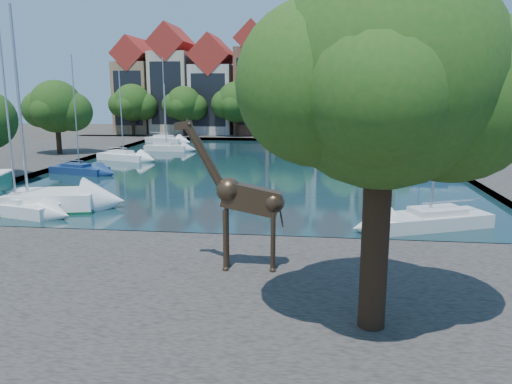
{
  "coord_description": "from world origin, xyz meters",
  "views": [
    {
      "loc": [
        5.73,
        -23.13,
        7.47
      ],
      "look_at": [
        3.19,
        -2.0,
        3.04
      ],
      "focal_mm": 35.0,
      "sensor_mm": 36.0,
      "label": 1
    }
  ],
  "objects_px": {
    "giraffe_statue": "(243,198)",
    "motorsailer": "(1,196)",
    "sailboat_left_a": "(16,205)",
    "sailboat_right_a": "(431,217)",
    "plane_tree": "(388,81)"
  },
  "relations": [
    {
      "from": "plane_tree",
      "to": "sailboat_left_a",
      "type": "bearing_deg",
      "value": 146.45
    },
    {
      "from": "sailboat_left_a",
      "to": "sailboat_right_a",
      "type": "relative_size",
      "value": 1.06
    },
    {
      "from": "plane_tree",
      "to": "motorsailer",
      "type": "distance_m",
      "value": 25.84
    },
    {
      "from": "sailboat_right_a",
      "to": "motorsailer",
      "type": "bearing_deg",
      "value": 178.72
    },
    {
      "from": "plane_tree",
      "to": "motorsailer",
      "type": "relative_size",
      "value": 0.87
    },
    {
      "from": "plane_tree",
      "to": "sailboat_right_a",
      "type": "bearing_deg",
      "value": 71.34
    },
    {
      "from": "giraffe_statue",
      "to": "sailboat_left_a",
      "type": "xyz_separation_m",
      "value": [
        -14.99,
        8.66,
        -2.69
      ]
    },
    {
      "from": "motorsailer",
      "to": "sailboat_left_a",
      "type": "height_order",
      "value": "motorsailer"
    },
    {
      "from": "plane_tree",
      "to": "sailboat_left_a",
      "type": "xyz_separation_m",
      "value": [
        -19.62,
        13.01,
        -7.01
      ]
    },
    {
      "from": "motorsailer",
      "to": "sailboat_left_a",
      "type": "xyz_separation_m",
      "value": [
        1.34,
        -0.57,
        -0.36
      ]
    },
    {
      "from": "motorsailer",
      "to": "sailboat_right_a",
      "type": "relative_size",
      "value": 1.15
    },
    {
      "from": "sailboat_left_a",
      "to": "sailboat_right_a",
      "type": "distance_m",
      "value": 24.01
    },
    {
      "from": "giraffe_statue",
      "to": "sailboat_right_a",
      "type": "xyz_separation_m",
      "value": [
        9.02,
        8.66,
        -2.7
      ]
    },
    {
      "from": "motorsailer",
      "to": "sailboat_right_a",
      "type": "height_order",
      "value": "motorsailer"
    },
    {
      "from": "giraffe_statue",
      "to": "motorsailer",
      "type": "relative_size",
      "value": 0.48
    }
  ]
}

